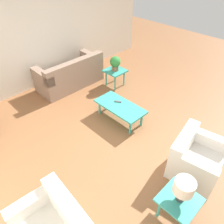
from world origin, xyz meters
TOP-DOWN VIEW (x-y plane):
  - ground_plane at (0.00, 0.00)m, footprint 14.00×14.00m
  - wall_right at (3.06, 0.00)m, footprint 0.12×7.20m
  - sofa at (2.36, -0.36)m, footprint 0.83×1.80m
  - armchair at (-1.51, -0.17)m, footprint 0.91×0.99m
  - coffee_table at (0.37, -0.26)m, footprint 1.15×0.56m
  - side_table_plant at (1.51, -1.25)m, footprint 0.52×0.52m
  - side_table_lamp at (-1.77, 0.78)m, footprint 0.52×0.52m
  - potted_plant at (1.51, -1.25)m, footprint 0.29×0.29m
  - table_lamp at (-1.77, 0.78)m, footprint 0.28×0.28m
  - remote_control at (0.50, -0.32)m, footprint 0.16×0.11m

SIDE VIEW (x-z plane):
  - ground_plane at x=0.00m, z-range 0.00..0.00m
  - armchair at x=-1.51m, z-range -0.07..0.67m
  - sofa at x=2.36m, z-range -0.10..0.74m
  - coffee_table at x=0.37m, z-range 0.15..0.54m
  - side_table_plant at x=1.51m, z-range 0.16..0.63m
  - side_table_lamp at x=-1.77m, z-range 0.16..0.63m
  - remote_control at x=0.50m, z-range 0.39..0.41m
  - potted_plant at x=1.51m, z-range 0.49..0.89m
  - table_lamp at x=-1.77m, z-range 0.54..0.94m
  - wall_right at x=3.06m, z-range 0.00..2.70m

